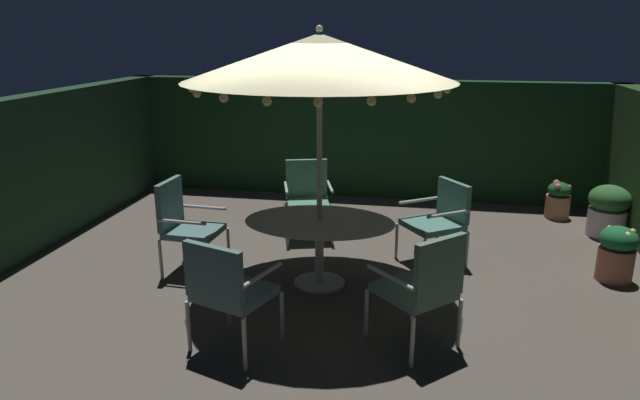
{
  "coord_description": "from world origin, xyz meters",
  "views": [
    {
      "loc": [
        0.94,
        -5.68,
        2.62
      ],
      "look_at": [
        -0.08,
        -0.13,
        0.93
      ],
      "focal_mm": 32.09,
      "sensor_mm": 36.0,
      "label": 1
    }
  ],
  "objects_px": {
    "patio_chair_northeast": "(423,284)",
    "patio_chair_south": "(184,221)",
    "patio_chair_east": "(440,216)",
    "potted_plant_back_center": "(558,200)",
    "patio_chair_southeast": "(308,194)",
    "patio_chair_north": "(227,287)",
    "patio_dining_table": "(319,232)",
    "potted_plant_left_far": "(617,252)",
    "potted_plant_right_near": "(608,210)",
    "patio_umbrella": "(319,58)"
  },
  "relations": [
    {
      "from": "patio_chair_northeast",
      "to": "patio_chair_south",
      "type": "height_order",
      "value": "patio_chair_northeast"
    },
    {
      "from": "patio_chair_east",
      "to": "potted_plant_back_center",
      "type": "relative_size",
      "value": 1.77
    },
    {
      "from": "patio_chair_east",
      "to": "patio_chair_southeast",
      "type": "relative_size",
      "value": 0.96
    },
    {
      "from": "patio_chair_north",
      "to": "potted_plant_back_center",
      "type": "distance_m",
      "value": 5.53
    },
    {
      "from": "patio_chair_northeast",
      "to": "patio_chair_southeast",
      "type": "xyz_separation_m",
      "value": [
        -1.51,
        2.56,
        -0.04
      ]
    },
    {
      "from": "patio_dining_table",
      "to": "patio_chair_southeast",
      "type": "height_order",
      "value": "patio_chair_southeast"
    },
    {
      "from": "potted_plant_left_far",
      "to": "patio_chair_north",
      "type": "bearing_deg",
      "value": -149.63
    },
    {
      "from": "patio_chair_north",
      "to": "patio_chair_southeast",
      "type": "height_order",
      "value": "patio_chair_north"
    },
    {
      "from": "patio_chair_northeast",
      "to": "patio_chair_southeast",
      "type": "relative_size",
      "value": 1.06
    },
    {
      "from": "patio_chair_south",
      "to": "patio_chair_southeast",
      "type": "bearing_deg",
      "value": 51.47
    },
    {
      "from": "patio_chair_north",
      "to": "patio_chair_northeast",
      "type": "distance_m",
      "value": 1.62
    },
    {
      "from": "patio_chair_southeast",
      "to": "potted_plant_back_center",
      "type": "bearing_deg",
      "value": 22.12
    },
    {
      "from": "patio_chair_north",
      "to": "potted_plant_back_center",
      "type": "xyz_separation_m",
      "value": [
        3.48,
        4.29,
        -0.33
      ]
    },
    {
      "from": "patio_dining_table",
      "to": "patio_chair_east",
      "type": "bearing_deg",
      "value": 35.03
    },
    {
      "from": "patio_chair_north",
      "to": "patio_chair_southeast",
      "type": "relative_size",
      "value": 1.01
    },
    {
      "from": "patio_chair_east",
      "to": "potted_plant_right_near",
      "type": "relative_size",
      "value": 1.39
    },
    {
      "from": "patio_chair_south",
      "to": "potted_plant_back_center",
      "type": "height_order",
      "value": "patio_chair_south"
    },
    {
      "from": "patio_chair_southeast",
      "to": "patio_chair_south",
      "type": "bearing_deg",
      "value": -128.53
    },
    {
      "from": "patio_chair_north",
      "to": "patio_chair_east",
      "type": "distance_m",
      "value": 2.91
    },
    {
      "from": "patio_chair_southeast",
      "to": "patio_chair_south",
      "type": "height_order",
      "value": "patio_chair_south"
    },
    {
      "from": "patio_dining_table",
      "to": "patio_chair_east",
      "type": "xyz_separation_m",
      "value": [
        1.25,
        0.88,
        -0.03
      ]
    },
    {
      "from": "potted_plant_right_near",
      "to": "patio_umbrella",
      "type": "bearing_deg",
      "value": -147.77
    },
    {
      "from": "patio_chair_east",
      "to": "potted_plant_right_near",
      "type": "bearing_deg",
      "value": 30.55
    },
    {
      "from": "patio_chair_southeast",
      "to": "potted_plant_back_center",
      "type": "distance_m",
      "value": 3.68
    },
    {
      "from": "patio_chair_north",
      "to": "patio_chair_southeast",
      "type": "distance_m",
      "value": 2.91
    },
    {
      "from": "patio_chair_east",
      "to": "patio_chair_southeast",
      "type": "bearing_deg",
      "value": 160.53
    },
    {
      "from": "patio_chair_southeast",
      "to": "potted_plant_left_far",
      "type": "height_order",
      "value": "patio_chair_southeast"
    },
    {
      "from": "potted_plant_right_near",
      "to": "patio_dining_table",
      "type": "bearing_deg",
      "value": -147.77
    },
    {
      "from": "patio_dining_table",
      "to": "potted_plant_left_far",
      "type": "height_order",
      "value": "patio_dining_table"
    },
    {
      "from": "patio_chair_northeast",
      "to": "potted_plant_left_far",
      "type": "height_order",
      "value": "patio_chair_northeast"
    },
    {
      "from": "patio_chair_east",
      "to": "patio_chair_south",
      "type": "relative_size",
      "value": 0.91
    },
    {
      "from": "potted_plant_right_near",
      "to": "patio_chair_northeast",
      "type": "bearing_deg",
      "value": -125.89
    },
    {
      "from": "patio_chair_northeast",
      "to": "potted_plant_left_far",
      "type": "relative_size",
      "value": 1.72
    },
    {
      "from": "patio_chair_northeast",
      "to": "potted_plant_right_near",
      "type": "height_order",
      "value": "patio_chair_northeast"
    },
    {
      "from": "patio_umbrella",
      "to": "patio_chair_south",
      "type": "distance_m",
      "value": 2.34
    },
    {
      "from": "patio_dining_table",
      "to": "potted_plant_right_near",
      "type": "height_order",
      "value": "patio_dining_table"
    },
    {
      "from": "patio_chair_northeast",
      "to": "potted_plant_back_center",
      "type": "xyz_separation_m",
      "value": [
        1.89,
        3.94,
        -0.33
      ]
    },
    {
      "from": "patio_chair_north",
      "to": "patio_chair_northeast",
      "type": "relative_size",
      "value": 0.96
    },
    {
      "from": "patio_chair_southeast",
      "to": "potted_plant_back_center",
      "type": "xyz_separation_m",
      "value": [
        3.4,
        1.38,
        -0.29
      ]
    },
    {
      "from": "patio_chair_northeast",
      "to": "patio_umbrella",
      "type": "bearing_deg",
      "value": 134.66
    },
    {
      "from": "potted_plant_left_far",
      "to": "potted_plant_right_near",
      "type": "distance_m",
      "value": 1.51
    },
    {
      "from": "patio_umbrella",
      "to": "patio_chair_south",
      "type": "bearing_deg",
      "value": 176.85
    },
    {
      "from": "patio_chair_northeast",
      "to": "patio_chair_south",
      "type": "relative_size",
      "value": 1.0
    },
    {
      "from": "patio_umbrella",
      "to": "patio_chair_southeast",
      "type": "height_order",
      "value": "patio_umbrella"
    },
    {
      "from": "patio_dining_table",
      "to": "potted_plant_back_center",
      "type": "xyz_separation_m",
      "value": [
        2.97,
        2.85,
        -0.32
      ]
    },
    {
      "from": "potted_plant_back_center",
      "to": "patio_chair_southeast",
      "type": "bearing_deg",
      "value": -157.88
    },
    {
      "from": "patio_chair_north",
      "to": "potted_plant_back_center",
      "type": "relative_size",
      "value": 1.86
    },
    {
      "from": "patio_umbrella",
      "to": "patio_chair_east",
      "type": "bearing_deg",
      "value": 35.03
    },
    {
      "from": "patio_chair_northeast",
      "to": "potted_plant_back_center",
      "type": "bearing_deg",
      "value": 64.42
    },
    {
      "from": "potted_plant_back_center",
      "to": "patio_umbrella",
      "type": "bearing_deg",
      "value": -136.16
    }
  ]
}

